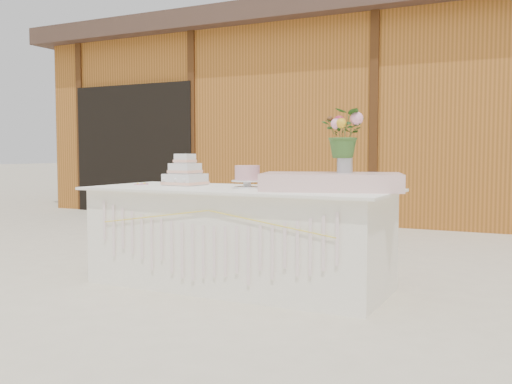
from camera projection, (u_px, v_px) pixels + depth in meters
ground at (239, 286)px, 4.47m from camera, size 80.00×80.00×0.00m
barn at (404, 115)px, 9.71m from camera, size 12.60×4.60×3.30m
cake_table at (239, 237)px, 4.44m from camera, size 2.40×1.00×0.77m
wedding_cake at (185, 175)px, 4.77m from camera, size 0.31×0.31×0.26m
pink_cake_stand at (247, 176)px, 4.38m from camera, size 0.24×0.24×0.18m
satin_runner at (331, 182)px, 4.14m from camera, size 1.12×0.84×0.13m
flower_vase at (345, 162)px, 4.15m from camera, size 0.12×0.12×0.16m
bouquet at (345, 127)px, 4.13m from camera, size 0.33×0.29×0.35m
loose_flowers at (146, 183)px, 4.91m from camera, size 0.23×0.35×0.02m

